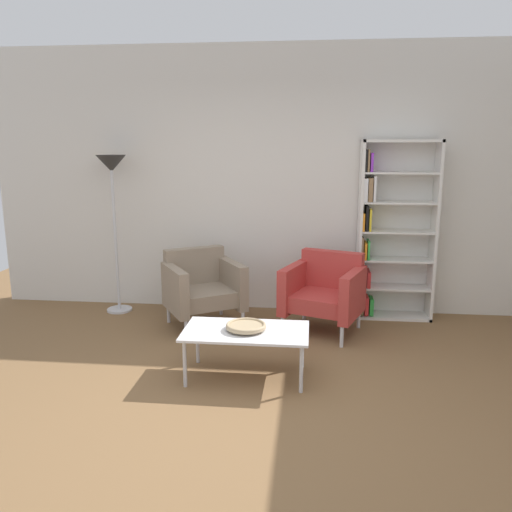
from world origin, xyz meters
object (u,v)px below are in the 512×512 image
(decorative_bowl, at_px, (246,326))
(armchair_near_window, at_px, (325,291))
(bookshelf_tall, at_px, (390,232))
(coffee_table_low, at_px, (246,334))
(armchair_corner_red, at_px, (202,286))
(floor_lamp_torchiere, at_px, (112,182))

(decorative_bowl, distance_m, armchair_near_window, 1.32)
(decorative_bowl, bearing_deg, armchair_near_window, 60.71)
(bookshelf_tall, xyz_separation_m, coffee_table_low, (-1.34, -1.68, -0.57))
(armchair_corner_red, bearing_deg, decorative_bowl, -94.94)
(bookshelf_tall, relative_size, coffee_table_low, 1.90)
(bookshelf_tall, xyz_separation_m, decorative_bowl, (-1.34, -1.68, -0.50))
(bookshelf_tall, distance_m, decorative_bowl, 2.20)
(armchair_corner_red, height_order, floor_lamp_torchiere, floor_lamp_torchiere)
(bookshelf_tall, distance_m, floor_lamp_torchiere, 3.03)
(decorative_bowl, height_order, armchair_corner_red, armchair_corner_red)
(armchair_near_window, relative_size, armchair_corner_red, 0.95)
(bookshelf_tall, distance_m, armchair_near_window, 1.01)
(decorative_bowl, bearing_deg, armchair_corner_red, 117.18)
(bookshelf_tall, height_order, coffee_table_low, bookshelf_tall)
(decorative_bowl, xyz_separation_m, armchair_near_window, (0.65, 1.16, -0.02))
(decorative_bowl, xyz_separation_m, floor_lamp_torchiere, (-1.65, 1.54, 1.01))
(decorative_bowl, distance_m, armchair_corner_red, 1.33)
(coffee_table_low, xyz_separation_m, armchair_near_window, (0.65, 1.16, 0.05))
(bookshelf_tall, xyz_separation_m, armchair_corner_red, (-1.95, -0.49, -0.52))
(bookshelf_tall, distance_m, coffee_table_low, 2.22)
(armchair_near_window, height_order, armchair_corner_red, same)
(armchair_corner_red, bearing_deg, coffee_table_low, -94.94)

